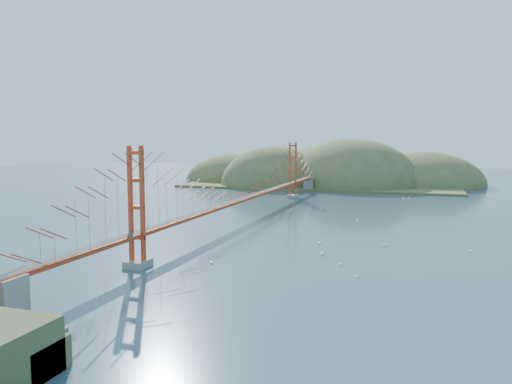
% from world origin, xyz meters
% --- Properties ---
extents(ground, '(320.00, 320.00, 0.00)m').
position_xyz_m(ground, '(0.00, 0.00, 0.00)').
color(ground, '#2D445A').
rests_on(ground, ground).
extents(bridge, '(2.20, 94.40, 12.00)m').
position_xyz_m(bridge, '(0.00, 0.18, 7.01)').
color(bridge, gray).
rests_on(bridge, ground).
extents(far_headlands, '(84.00, 58.00, 25.00)m').
position_xyz_m(far_headlands, '(2.21, 68.52, 0.00)').
color(far_headlands, olive).
rests_on(far_headlands, ground).
extents(sailboat_12, '(0.55, 0.55, 0.60)m').
position_xyz_m(sailboat_12, '(22.13, 36.75, 0.14)').
color(sailboat_12, white).
rests_on(sailboat_12, ground).
extents(sailboat_10, '(0.49, 0.59, 0.68)m').
position_xyz_m(sailboat_10, '(18.40, -22.88, 0.15)').
color(sailboat_10, white).
rests_on(sailboat_10, ground).
extents(sailboat_7, '(0.58, 0.54, 0.66)m').
position_xyz_m(sailboat_7, '(23.20, 37.57, 0.15)').
color(sailboat_7, white).
rests_on(sailboat_7, ground).
extents(sailboat_4, '(0.52, 0.53, 0.59)m').
position_xyz_m(sailboat_4, '(37.77, 19.31, 0.14)').
color(sailboat_4, white).
rests_on(sailboat_4, ground).
extents(sailboat_15, '(0.47, 0.55, 0.64)m').
position_xyz_m(sailboat_15, '(33.97, 23.89, 0.14)').
color(sailboat_15, white).
rests_on(sailboat_15, ground).
extents(sailboat_16, '(0.52, 0.51, 0.59)m').
position_xyz_m(sailboat_16, '(14.14, -1.12, 0.14)').
color(sailboat_16, white).
rests_on(sailboat_16, ground).
extents(sailboat_14, '(0.60, 0.65, 0.73)m').
position_xyz_m(sailboat_14, '(21.77, -12.44, 0.16)').
color(sailboat_14, white).
rests_on(sailboat_14, ground).
extents(sailboat_1, '(0.60, 0.60, 0.64)m').
position_xyz_m(sailboat_1, '(16.67, 4.21, 0.15)').
color(sailboat_1, white).
rests_on(sailboat_1, ground).
extents(sailboat_5, '(0.53, 0.61, 0.69)m').
position_xyz_m(sailboat_5, '(30.97, -12.71, 0.15)').
color(sailboat_5, white).
rests_on(sailboat_5, ground).
extents(sailboat_3, '(0.60, 0.60, 0.65)m').
position_xyz_m(sailboat_3, '(9.16, 13.79, 0.15)').
color(sailboat_3, white).
rests_on(sailboat_3, ground).
extents(sailboat_0, '(0.57, 0.65, 0.74)m').
position_xyz_m(sailboat_0, '(15.78, -19.01, 0.16)').
color(sailboat_0, white).
rests_on(sailboat_0, ground).
extents(sailboat_6, '(0.65, 0.65, 0.69)m').
position_xyz_m(sailboat_6, '(14.41, -13.70, 0.15)').
color(sailboat_6, white).
rests_on(sailboat_6, ground).
extents(sailboat_extra_0, '(0.68, 0.68, 0.72)m').
position_xyz_m(sailboat_extra_0, '(6.04, -26.25, 0.16)').
color(sailboat_extra_0, white).
rests_on(sailboat_extra_0, ground).
extents(sailboat_extra_1, '(0.53, 0.53, 0.57)m').
position_xyz_m(sailboat_extra_1, '(20.43, -26.85, 0.14)').
color(sailboat_extra_1, white).
rests_on(sailboat_extra_1, ground).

